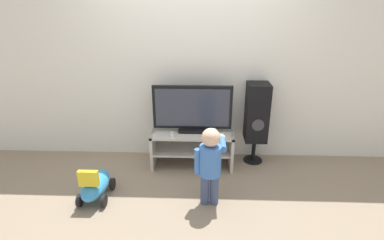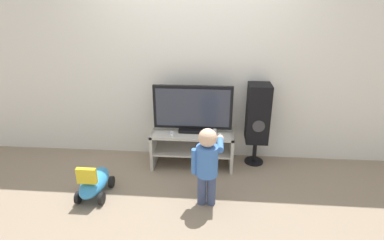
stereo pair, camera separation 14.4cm
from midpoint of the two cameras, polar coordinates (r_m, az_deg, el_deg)
ground_plane at (r=3.74m, az=0.95°, el=-10.04°), size 16.00×16.00×0.00m
wall_back at (r=3.77m, az=1.62°, el=11.49°), size 10.00×0.06×2.60m
tv_stand at (r=3.80m, az=1.20°, el=-4.35°), size 1.02×0.45×0.46m
television at (r=3.64m, az=1.28°, el=2.05°), size 0.97×0.20×0.58m
game_console at (r=3.69m, az=5.45°, el=-2.13°), size 0.04×0.19×0.05m
remote_primary at (r=3.63m, az=-2.73°, el=-2.71°), size 0.06×0.13×0.03m
child at (r=3.00m, az=4.34°, el=-7.77°), size 0.32×0.48×0.85m
speaker_tower at (r=3.79m, az=13.48°, el=0.96°), size 0.27×0.30×1.05m
ride_on_toy at (r=3.42m, az=-16.96°, el=-11.32°), size 0.29×0.56×0.42m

